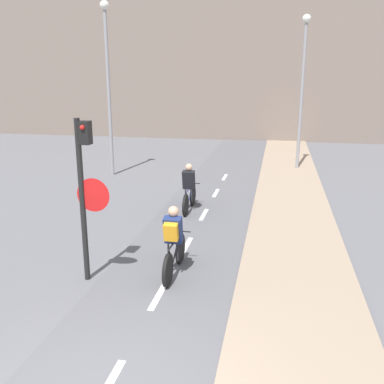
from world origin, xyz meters
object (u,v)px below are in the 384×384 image
object	(u,v)px
traffic_light_pole	(85,184)
cyclist_near	(174,243)
cyclist_far	(189,190)
street_lamp_sidewalk	(303,77)
street_lamp_far	(108,72)

from	to	relation	value
traffic_light_pole	cyclist_near	distance (m)	2.15
cyclist_near	cyclist_far	distance (m)	4.44
street_lamp_sidewalk	cyclist_near	world-z (taller)	street_lamp_sidewalk
traffic_light_pole	cyclist_near	bearing A→B (deg)	18.31
street_lamp_far	cyclist_far	xyz separation A→B (m)	(4.19, -4.28, -3.50)
traffic_light_pole	street_lamp_far	xyz separation A→B (m)	(-3.17, 9.21, 2.15)
cyclist_near	cyclist_far	world-z (taller)	cyclist_near
cyclist_far	traffic_light_pole	bearing A→B (deg)	-101.71
traffic_light_pole	cyclist_far	size ratio (longest dim) A/B	1.86
cyclist_near	street_lamp_sidewalk	bearing A→B (deg)	75.76
traffic_light_pole	street_lamp_far	size ratio (longest dim) A/B	0.48
cyclist_near	cyclist_far	size ratio (longest dim) A/B	1.01
street_lamp_sidewalk	traffic_light_pole	bearing A→B (deg)	-110.67
street_lamp_sidewalk	cyclist_far	size ratio (longest dim) A/B	3.69
street_lamp_far	cyclist_near	xyz separation A→B (m)	(4.78, -8.67, -3.46)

